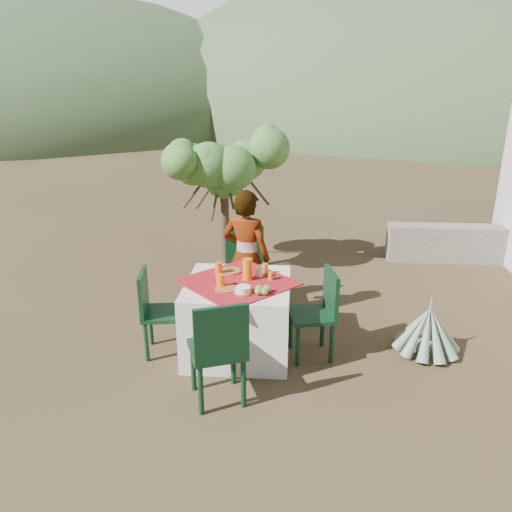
{
  "coord_description": "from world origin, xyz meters",
  "views": [
    {
      "loc": [
        0.86,
        -4.02,
        2.64
      ],
      "look_at": [
        0.47,
        0.87,
        0.89
      ],
      "focal_mm": 35.0,
      "sensor_mm": 36.0,
      "label": 1
    }
  ],
  "objects_px": {
    "chair_right": "(319,310)",
    "person": "(246,257)",
    "table": "(238,317)",
    "shrub_tree": "(229,173)",
    "juice_pitcher": "(248,269)",
    "agave": "(428,330)",
    "chair_left": "(156,309)",
    "chair_near": "(219,348)",
    "chair_far": "(245,264)"
  },
  "relations": [
    {
      "from": "chair_right",
      "to": "person",
      "type": "distance_m",
      "value": 1.1
    },
    {
      "from": "table",
      "to": "shrub_tree",
      "type": "height_order",
      "value": "shrub_tree"
    },
    {
      "from": "table",
      "to": "chair_right",
      "type": "relative_size",
      "value": 1.44
    },
    {
      "from": "shrub_tree",
      "to": "juice_pitcher",
      "type": "xyz_separation_m",
      "value": [
        0.47,
        -2.2,
        -0.55
      ]
    },
    {
      "from": "agave",
      "to": "table",
      "type": "bearing_deg",
      "value": -176.45
    },
    {
      "from": "table",
      "to": "chair_left",
      "type": "relative_size",
      "value": 1.48
    },
    {
      "from": "chair_near",
      "to": "chair_right",
      "type": "relative_size",
      "value": 1.08
    },
    {
      "from": "chair_far",
      "to": "agave",
      "type": "distance_m",
      "value": 2.18
    },
    {
      "from": "person",
      "to": "shrub_tree",
      "type": "distance_m",
      "value": 1.75
    },
    {
      "from": "chair_far",
      "to": "chair_right",
      "type": "xyz_separation_m",
      "value": [
        0.84,
        -1.08,
        -0.05
      ]
    },
    {
      "from": "chair_right",
      "to": "shrub_tree",
      "type": "xyz_separation_m",
      "value": [
        -1.18,
        2.29,
        0.92
      ]
    },
    {
      "from": "chair_near",
      "to": "chair_left",
      "type": "distance_m",
      "value": 1.1
    },
    {
      "from": "agave",
      "to": "chair_near",
      "type": "bearing_deg",
      "value": -152.48
    },
    {
      "from": "person",
      "to": "shrub_tree",
      "type": "height_order",
      "value": "shrub_tree"
    },
    {
      "from": "person",
      "to": "agave",
      "type": "relative_size",
      "value": 2.14
    },
    {
      "from": "chair_near",
      "to": "chair_left",
      "type": "height_order",
      "value": "chair_near"
    },
    {
      "from": "agave",
      "to": "chair_far",
      "type": "bearing_deg",
      "value": 154.37
    },
    {
      "from": "chair_left",
      "to": "juice_pitcher",
      "type": "height_order",
      "value": "juice_pitcher"
    },
    {
      "from": "chair_right",
      "to": "person",
      "type": "relative_size",
      "value": 0.59
    },
    {
      "from": "person",
      "to": "juice_pitcher",
      "type": "distance_m",
      "value": 0.65
    },
    {
      "from": "chair_right",
      "to": "shrub_tree",
      "type": "height_order",
      "value": "shrub_tree"
    },
    {
      "from": "chair_far",
      "to": "juice_pitcher",
      "type": "relative_size",
      "value": 4.57
    },
    {
      "from": "table",
      "to": "person",
      "type": "bearing_deg",
      "value": 88.65
    },
    {
      "from": "table",
      "to": "person",
      "type": "relative_size",
      "value": 0.85
    },
    {
      "from": "chair_left",
      "to": "shrub_tree",
      "type": "distance_m",
      "value": 2.59
    },
    {
      "from": "shrub_tree",
      "to": "juice_pitcher",
      "type": "height_order",
      "value": "shrub_tree"
    },
    {
      "from": "chair_near",
      "to": "person",
      "type": "relative_size",
      "value": 0.63
    },
    {
      "from": "shrub_tree",
      "to": "table",
      "type": "bearing_deg",
      "value": -80.6
    },
    {
      "from": "juice_pitcher",
      "to": "chair_right",
      "type": "bearing_deg",
      "value": -7.18
    },
    {
      "from": "table",
      "to": "chair_right",
      "type": "distance_m",
      "value": 0.81
    },
    {
      "from": "chair_far",
      "to": "chair_right",
      "type": "relative_size",
      "value": 1.1
    },
    {
      "from": "chair_left",
      "to": "shrub_tree",
      "type": "bearing_deg",
      "value": -19.02
    },
    {
      "from": "table",
      "to": "chair_near",
      "type": "bearing_deg",
      "value": -93.51
    },
    {
      "from": "table",
      "to": "chair_left",
      "type": "height_order",
      "value": "chair_left"
    },
    {
      "from": "shrub_tree",
      "to": "juice_pitcher",
      "type": "distance_m",
      "value": 2.32
    },
    {
      "from": "chair_right",
      "to": "juice_pitcher",
      "type": "height_order",
      "value": "juice_pitcher"
    },
    {
      "from": "chair_near",
      "to": "shrub_tree",
      "type": "relative_size",
      "value": 0.54
    },
    {
      "from": "table",
      "to": "chair_far",
      "type": "distance_m",
      "value": 1.07
    },
    {
      "from": "table",
      "to": "chair_near",
      "type": "xyz_separation_m",
      "value": [
        -0.06,
        -0.91,
        0.16
      ]
    },
    {
      "from": "chair_left",
      "to": "person",
      "type": "height_order",
      "value": "person"
    },
    {
      "from": "chair_near",
      "to": "chair_right",
      "type": "height_order",
      "value": "chair_near"
    },
    {
      "from": "table",
      "to": "chair_near",
      "type": "distance_m",
      "value": 0.92
    },
    {
      "from": "juice_pitcher",
      "to": "person",
      "type": "bearing_deg",
      "value": 96.75
    },
    {
      "from": "table",
      "to": "person",
      "type": "height_order",
      "value": "person"
    },
    {
      "from": "table",
      "to": "agave",
      "type": "relative_size",
      "value": 1.82
    },
    {
      "from": "chair_far",
      "to": "juice_pitcher",
      "type": "height_order",
      "value": "chair_far"
    },
    {
      "from": "chair_near",
      "to": "juice_pitcher",
      "type": "xyz_separation_m",
      "value": [
        0.15,
        0.97,
        0.33
      ]
    },
    {
      "from": "person",
      "to": "shrub_tree",
      "type": "relative_size",
      "value": 0.85
    },
    {
      "from": "chair_near",
      "to": "juice_pitcher",
      "type": "distance_m",
      "value": 1.03
    },
    {
      "from": "agave",
      "to": "chair_left",
      "type": "bearing_deg",
      "value": -175.29
    }
  ]
}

